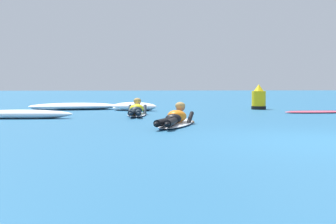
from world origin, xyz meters
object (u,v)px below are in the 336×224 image
object	(u,v)px
drifting_surfboard	(317,112)
channel_marker_buoy	(259,100)
surfer_far	(137,111)
surfer_near	(176,120)

from	to	relation	value
drifting_surfboard	channel_marker_buoy	size ratio (longest dim) A/B	2.28
drifting_surfboard	surfer_far	bearing A→B (deg)	-171.32
drifting_surfboard	surfer_near	bearing A→B (deg)	-138.44
surfer_far	channel_marker_buoy	bearing A→B (deg)	36.35
surfer_near	channel_marker_buoy	xyz separation A→B (m)	(3.75, 6.76, 0.21)
surfer_far	channel_marker_buoy	distance (m)	5.52
surfer_near	channel_marker_buoy	bearing A→B (deg)	61.01
surfer_near	surfer_far	xyz separation A→B (m)	(-0.70, 3.49, 0.01)
channel_marker_buoy	surfer_far	bearing A→B (deg)	-143.65
surfer_near	surfer_far	distance (m)	3.56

